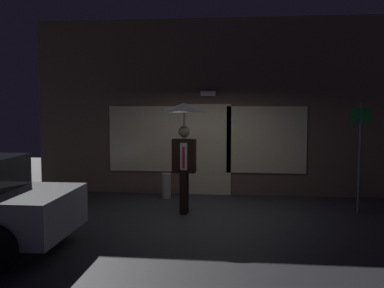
% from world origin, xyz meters
% --- Properties ---
extents(ground_plane, '(18.00, 18.00, 0.00)m').
position_xyz_m(ground_plane, '(0.00, 0.00, 0.00)').
color(ground_plane, '#2D2D33').
extents(building_facade, '(8.53, 0.48, 4.24)m').
position_xyz_m(building_facade, '(-0.00, 2.34, 2.09)').
color(building_facade, brown).
rests_on(building_facade, ground).
extents(person_with_umbrella, '(1.00, 1.00, 2.22)m').
position_xyz_m(person_with_umbrella, '(-0.32, 0.17, 1.66)').
color(person_with_umbrella, black).
rests_on(person_with_umbrella, ground).
extents(street_sign_post, '(0.40, 0.07, 2.23)m').
position_xyz_m(street_sign_post, '(3.19, 0.62, 1.27)').
color(street_sign_post, '#595B60').
rests_on(street_sign_post, ground).
extents(sidewalk_bollard, '(0.22, 0.22, 0.59)m').
position_xyz_m(sidewalk_bollard, '(-0.94, 1.62, 0.29)').
color(sidewalk_bollard, '#B2A899').
rests_on(sidewalk_bollard, ground).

